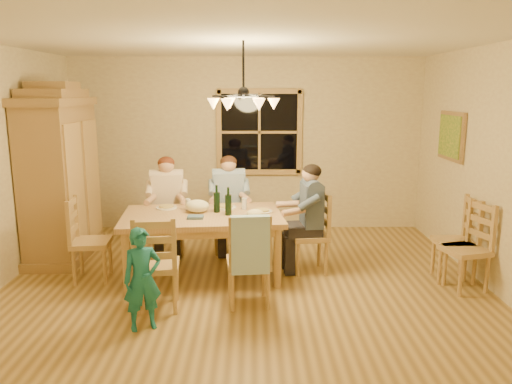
{
  "coord_description": "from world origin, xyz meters",
  "views": [
    {
      "loc": [
        0.1,
        -5.36,
        2.19
      ],
      "look_at": [
        0.13,
        0.1,
        1.08
      ],
      "focal_mm": 35.0,
      "sensor_mm": 36.0,
      "label": 1
    }
  ],
  "objects_px": {
    "chair_near_left": "(157,280)",
    "adult_woman": "(167,193)",
    "armoire": "(61,179)",
    "adult_plaid_man": "(229,192)",
    "chandelier": "(244,101)",
    "child": "(142,279)",
    "dining_table": "(202,222)",
    "chair_spare_back": "(463,263)",
    "chair_end_right": "(309,247)",
    "chair_far_right": "(229,230)",
    "adult_slate_man": "(310,205)",
    "chair_near_right": "(249,276)",
    "wine_bottle_a": "(217,199)",
    "chair_end_left": "(92,255)",
    "chair_far_left": "(169,232)",
    "chair_spare_front": "(454,255)",
    "wine_bottle_b": "(228,201)"
  },
  "relations": [
    {
      "from": "chair_near_left",
      "to": "adult_woman",
      "type": "xyz_separation_m",
      "value": [
        -0.18,
        1.75,
        0.54
      ]
    },
    {
      "from": "armoire",
      "to": "adult_plaid_man",
      "type": "bearing_deg",
      "value": 4.5
    },
    {
      "from": "chandelier",
      "to": "child",
      "type": "height_order",
      "value": "chandelier"
    },
    {
      "from": "dining_table",
      "to": "chair_spare_back",
      "type": "distance_m",
      "value": 3.0
    },
    {
      "from": "chair_end_right",
      "to": "adult_woman",
      "type": "bearing_deg",
      "value": 63.43
    },
    {
      "from": "chair_far_right",
      "to": "chandelier",
      "type": "bearing_deg",
      "value": 94.48
    },
    {
      "from": "chair_far_right",
      "to": "child",
      "type": "relative_size",
      "value": 1.02
    },
    {
      "from": "chair_near_left",
      "to": "chair_end_right",
      "type": "xyz_separation_m",
      "value": [
        1.66,
        1.05,
        0.0
      ]
    },
    {
      "from": "adult_woman",
      "to": "adult_slate_man",
      "type": "height_order",
      "value": "same"
    },
    {
      "from": "adult_woman",
      "to": "chair_near_right",
      "type": "bearing_deg",
      "value": 117.9
    },
    {
      "from": "chair_end_right",
      "to": "wine_bottle_a",
      "type": "height_order",
      "value": "wine_bottle_a"
    },
    {
      "from": "adult_slate_man",
      "to": "chair_far_right",
      "type": "bearing_deg",
      "value": 46.64
    },
    {
      "from": "child",
      "to": "adult_slate_man",
      "type": "bearing_deg",
      "value": 17.61
    },
    {
      "from": "chandelier",
      "to": "chair_end_left",
      "type": "bearing_deg",
      "value": 172.99
    },
    {
      "from": "chair_far_right",
      "to": "adult_woman",
      "type": "bearing_deg",
      "value": 0.0
    },
    {
      "from": "dining_table",
      "to": "adult_plaid_man",
      "type": "distance_m",
      "value": 0.97
    },
    {
      "from": "chandelier",
      "to": "chair_near_right",
      "type": "bearing_deg",
      "value": -83.84
    },
    {
      "from": "chandelier",
      "to": "armoire",
      "type": "bearing_deg",
      "value": 155.79
    },
    {
      "from": "chair_near_left",
      "to": "chair_end_left",
      "type": "xyz_separation_m",
      "value": [
        -0.91,
        0.79,
        0.0
      ]
    },
    {
      "from": "chair_end_left",
      "to": "chair_spare_back",
      "type": "bearing_deg",
      "value": 80.07
    },
    {
      "from": "chair_near_left",
      "to": "adult_slate_man",
      "type": "relative_size",
      "value": 1.13
    },
    {
      "from": "adult_plaid_man",
      "to": "adult_slate_man",
      "type": "bearing_deg",
      "value": 136.64
    },
    {
      "from": "chair_far_left",
      "to": "chair_end_right",
      "type": "distance_m",
      "value": 1.97
    },
    {
      "from": "chair_far_left",
      "to": "chair_end_left",
      "type": "height_order",
      "value": "same"
    },
    {
      "from": "chair_far_left",
      "to": "chair_spare_front",
      "type": "height_order",
      "value": "same"
    },
    {
      "from": "wine_bottle_a",
      "to": "wine_bottle_b",
      "type": "height_order",
      "value": "same"
    },
    {
      "from": "dining_table",
      "to": "chair_end_right",
      "type": "bearing_deg",
      "value": 5.78
    },
    {
      "from": "chair_far_left",
      "to": "adult_slate_man",
      "type": "xyz_separation_m",
      "value": [
        1.84,
        -0.7,
        0.54
      ]
    },
    {
      "from": "child",
      "to": "chair_spare_back",
      "type": "xyz_separation_m",
      "value": [
        3.37,
        0.93,
        -0.18
      ]
    },
    {
      "from": "chair_far_right",
      "to": "wine_bottle_b",
      "type": "relative_size",
      "value": 3.0
    },
    {
      "from": "dining_table",
      "to": "chair_spare_back",
      "type": "xyz_separation_m",
      "value": [
        2.95,
        -0.44,
        -0.36
      ]
    },
    {
      "from": "chair_far_left",
      "to": "chair_end_right",
      "type": "xyz_separation_m",
      "value": [
        1.84,
        -0.7,
        0.0
      ]
    },
    {
      "from": "armoire",
      "to": "chair_spare_back",
      "type": "height_order",
      "value": "armoire"
    },
    {
      "from": "dining_table",
      "to": "adult_woman",
      "type": "height_order",
      "value": "adult_woman"
    },
    {
      "from": "chair_spare_front",
      "to": "chandelier",
      "type": "bearing_deg",
      "value": 93.09
    },
    {
      "from": "chandelier",
      "to": "chair_far_right",
      "type": "height_order",
      "value": "chandelier"
    },
    {
      "from": "dining_table",
      "to": "adult_woman",
      "type": "xyz_separation_m",
      "value": [
        -0.55,
        0.83,
        0.18
      ]
    },
    {
      "from": "adult_woman",
      "to": "chair_near_left",
      "type": "bearing_deg",
      "value": 90.0
    },
    {
      "from": "chair_spare_back",
      "to": "child",
      "type": "bearing_deg",
      "value": 89.76
    },
    {
      "from": "chair_spare_front",
      "to": "adult_woman",
      "type": "bearing_deg",
      "value": 72.88
    },
    {
      "from": "chair_far_right",
      "to": "chair_near_right",
      "type": "xyz_separation_m",
      "value": [
        0.28,
        -1.74,
        0.0
      ]
    },
    {
      "from": "dining_table",
      "to": "chair_far_left",
      "type": "distance_m",
      "value": 1.06
    },
    {
      "from": "chair_end_right",
      "to": "wine_bottle_a",
      "type": "bearing_deg",
      "value": 86.08
    },
    {
      "from": "chair_far_left",
      "to": "child",
      "type": "xyz_separation_m",
      "value": [
        0.13,
        -2.2,
        0.18
      ]
    },
    {
      "from": "chair_far_left",
      "to": "chair_near_right",
      "type": "distance_m",
      "value": 1.99
    },
    {
      "from": "chair_near_right",
      "to": "adult_plaid_man",
      "type": "relative_size",
      "value": 1.13
    },
    {
      "from": "chair_near_left",
      "to": "chair_spare_back",
      "type": "xyz_separation_m",
      "value": [
        3.32,
        0.48,
        0.0
      ]
    },
    {
      "from": "chair_end_right",
      "to": "chair_spare_front",
      "type": "bearing_deg",
      "value": -105.61
    },
    {
      "from": "chandelier",
      "to": "wine_bottle_b",
      "type": "bearing_deg",
      "value": 121.99
    },
    {
      "from": "wine_bottle_a",
      "to": "adult_slate_man",
      "type": "bearing_deg",
      "value": 1.87
    }
  ]
}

